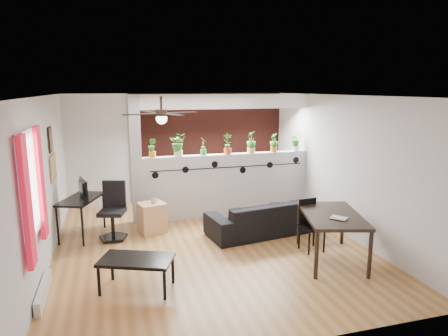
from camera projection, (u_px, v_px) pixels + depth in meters
room_shell at (208, 173)px, 6.84m from camera, size 6.30×7.10×2.90m
partition_wall at (228, 185)px, 8.59m from camera, size 3.60×0.18×1.35m
ceiling_header at (228, 101)px, 8.24m from camera, size 3.60×0.18×0.30m
pier_column at (136, 161)px, 7.95m from camera, size 0.22×0.20×2.60m
brick_panel at (211, 147)px, 9.86m from camera, size 3.90×0.05×2.60m
vine_decal at (229, 167)px, 8.42m from camera, size 3.31×0.01×0.30m
window_assembly at (32, 187)px, 4.98m from camera, size 0.09×1.30×1.55m
baseboard_heater at (43, 291)px, 5.26m from camera, size 0.08×1.00×0.18m
corkboard at (53, 167)px, 7.03m from camera, size 0.03×0.60×0.45m
framed_art at (50, 140)px, 6.89m from camera, size 0.03×0.34×0.44m
ceiling_fan at (161, 115)px, 6.14m from camera, size 1.19×1.19×0.43m
potted_plant_0 at (152, 147)px, 7.99m from camera, size 0.25×0.24×0.39m
potted_plant_1 at (178, 144)px, 8.13m from camera, size 0.29×0.25×0.48m
potted_plant_2 at (203, 146)px, 8.28m from camera, size 0.15×0.19×0.38m
potted_plant_3 at (228, 143)px, 8.41m from camera, size 0.29×0.27×0.45m
potted_plant_4 at (251, 142)px, 8.55m from camera, size 0.29×0.31×0.47m
potted_plant_5 at (274, 142)px, 8.70m from camera, size 0.22×0.25×0.41m
potted_plant_6 at (296, 141)px, 8.85m from camera, size 0.23×0.20×0.40m
sofa at (264, 217)px, 7.60m from camera, size 2.15×1.11×0.60m
cube_shelf at (152, 217)px, 7.64m from camera, size 0.56×0.53×0.58m
cup at (154, 201)px, 7.59m from camera, size 0.14×0.14×0.09m
computer_desk at (81, 202)px, 7.35m from camera, size 0.87×1.14×0.74m
monitor at (81, 191)px, 7.46m from camera, size 0.31×0.13×0.18m
office_chair at (113, 214)px, 7.28m from camera, size 0.54×0.55×1.04m
dining_table at (332, 219)px, 6.33m from camera, size 1.20×1.58×0.77m
book at (337, 220)px, 6.00m from camera, size 0.29×0.30×0.02m
folding_chair at (310, 220)px, 6.79m from camera, size 0.39×0.39×0.88m
coffee_table at (136, 262)px, 5.42m from camera, size 1.10×0.87×0.45m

